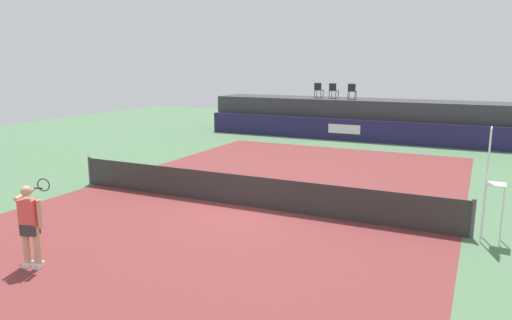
# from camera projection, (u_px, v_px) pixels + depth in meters

# --- Properties ---
(ground_plane) EXTENTS (48.00, 48.00, 0.00)m
(ground_plane) POSITION_uv_depth(u_px,v_px,m) (284.00, 184.00, 16.93)
(ground_plane) COLOR #4C704C
(court_inner) EXTENTS (12.00, 22.00, 0.00)m
(court_inner) POSITION_uv_depth(u_px,v_px,m) (246.00, 206.00, 14.28)
(court_inner) COLOR maroon
(court_inner) RESTS_ON ground
(sponsor_wall) EXTENTS (18.00, 0.22, 1.20)m
(sponsor_wall) POSITION_uv_depth(u_px,v_px,m) (356.00, 131.00, 26.09)
(sponsor_wall) COLOR #231E4C
(sponsor_wall) RESTS_ON ground
(spectator_platform) EXTENTS (18.00, 2.80, 2.20)m
(spectator_platform) POSITION_uv_depth(u_px,v_px,m) (364.00, 118.00, 27.58)
(spectator_platform) COLOR #38383D
(spectator_platform) RESTS_ON ground
(spectator_chair_far_left) EXTENTS (0.45, 0.45, 0.89)m
(spectator_chair_far_left) POSITION_uv_depth(u_px,v_px,m) (318.00, 89.00, 28.45)
(spectator_chair_far_left) COLOR #1E232D
(spectator_chair_far_left) RESTS_ON spectator_platform
(spectator_chair_left) EXTENTS (0.48, 0.48, 0.89)m
(spectator_chair_left) POSITION_uv_depth(u_px,v_px,m) (333.00, 90.00, 27.93)
(spectator_chair_left) COLOR #1E232D
(spectator_chair_left) RESTS_ON spectator_platform
(spectator_chair_center) EXTENTS (0.47, 0.47, 0.89)m
(spectator_chair_center) POSITION_uv_depth(u_px,v_px,m) (352.00, 91.00, 27.26)
(spectator_chair_center) COLOR #1E232D
(spectator_chair_center) RESTS_ON spectator_platform
(umpire_chair) EXTENTS (0.47, 0.47, 2.76)m
(umpire_chair) POSITION_uv_depth(u_px,v_px,m) (491.00, 177.00, 11.21)
(umpire_chair) COLOR white
(umpire_chair) RESTS_ON ground
(tennis_net) EXTENTS (12.40, 0.02, 0.95)m
(tennis_net) POSITION_uv_depth(u_px,v_px,m) (246.00, 191.00, 14.18)
(tennis_net) COLOR #2D2D2D
(tennis_net) RESTS_ON ground
(net_post_near) EXTENTS (0.10, 0.10, 1.00)m
(net_post_near) POSITION_uv_depth(u_px,v_px,m) (90.00, 170.00, 16.80)
(net_post_near) COLOR #4C4C51
(net_post_near) RESTS_ON ground
(net_post_far) EXTENTS (0.10, 0.10, 1.00)m
(net_post_far) POSITION_uv_depth(u_px,v_px,m) (473.00, 219.00, 11.56)
(net_post_far) COLOR #4C4C51
(net_post_far) RESTS_ON ground
(tennis_player) EXTENTS (0.95, 1.10, 1.77)m
(tennis_player) POSITION_uv_depth(u_px,v_px,m) (30.00, 223.00, 9.84)
(tennis_player) COLOR white
(tennis_player) RESTS_ON court_inner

